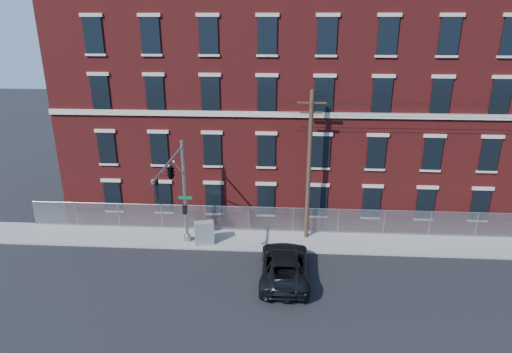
{
  "coord_description": "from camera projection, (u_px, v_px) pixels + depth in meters",
  "views": [
    {
      "loc": [
        0.22,
        -21.37,
        14.22
      ],
      "look_at": [
        -1.34,
        4.0,
        5.01
      ],
      "focal_mm": 30.7,
      "sensor_mm": 36.0,
      "label": 1
    }
  ],
  "objects": [
    {
      "name": "utility_pole_near",
      "position": [
        309.0,
        164.0,
        28.23
      ],
      "size": [
        1.8,
        0.28,
        10.0
      ],
      "color": "#432F21",
      "rests_on": "ground"
    },
    {
      "name": "traffic_signal_mast",
      "position": [
        174.0,
        179.0,
        25.47
      ],
      "size": [
        0.9,
        6.75,
        7.0
      ],
      "color": "#9EA0A5",
      "rests_on": "ground"
    },
    {
      "name": "chain_link_fence",
      "position": [
        453.0,
        224.0,
        29.77
      ],
      "size": [
        59.06,
        0.06,
        1.85
      ],
      "color": "#A5A8AD",
      "rests_on": "ground"
    },
    {
      "name": "pickup_truck",
      "position": [
        284.0,
        265.0,
        25.22
      ],
      "size": [
        2.74,
        5.89,
        1.63
      ],
      "primitive_type": "imported",
      "rotation": [
        0.0,
        0.0,
        3.14
      ],
      "color": "black",
      "rests_on": "ground"
    },
    {
      "name": "mill_building",
      "position": [
        432.0,
        100.0,
        34.52
      ],
      "size": [
        55.3,
        14.32,
        16.3
      ],
      "color": "maroon",
      "rests_on": "ground"
    },
    {
      "name": "utility_cabinet",
      "position": [
        204.0,
        233.0,
        28.83
      ],
      "size": [
        1.36,
        0.92,
        1.56
      ],
      "primitive_type": "cube",
      "rotation": [
        0.0,
        0.0,
        0.25
      ],
      "color": "slate",
      "rests_on": "sidewalk"
    },
    {
      "name": "sidewalk",
      "position": [
        458.0,
        246.0,
        28.89
      ],
      "size": [
        65.0,
        3.0,
        0.12
      ],
      "primitive_type": "cube",
      "color": "#999690",
      "rests_on": "ground"
    },
    {
      "name": "ground",
      "position": [
        275.0,
        283.0,
        24.91
      ],
      "size": [
        140.0,
        140.0,
        0.0
      ],
      "primitive_type": "plane",
      "color": "black",
      "rests_on": "ground"
    }
  ]
}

